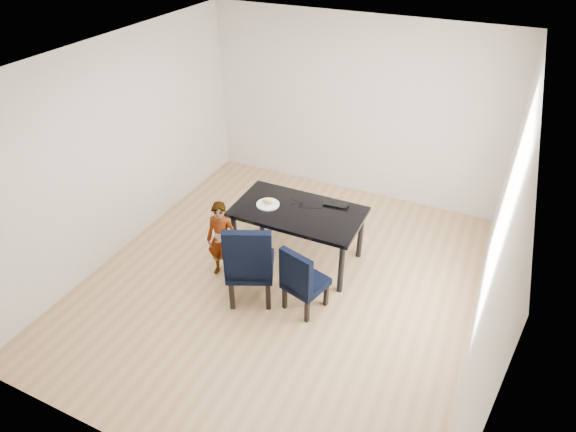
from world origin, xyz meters
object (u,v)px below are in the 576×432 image
at_px(chair_right, 306,278).
at_px(laptop, 337,203).
at_px(chair_left, 250,260).
at_px(plate, 268,204).
at_px(child, 222,240).
at_px(dining_table, 298,235).

height_order(chair_right, laptop, chair_right).
height_order(chair_left, plate, chair_left).
height_order(child, laptop, child).
distance_m(child, plate, 0.74).
relative_size(chair_left, laptop, 3.43).
distance_m(chair_right, child, 1.17).
relative_size(child, laptop, 3.26).
bearing_deg(child, chair_left, -32.33).
bearing_deg(dining_table, child, -137.12).
xyz_separation_m(chair_left, laptop, (0.58, 1.23, 0.22)).
height_order(dining_table, chair_right, chair_right).
distance_m(chair_left, laptop, 1.38).
relative_size(plate, laptop, 0.91).
bearing_deg(laptop, chair_left, 59.78).
xyz_separation_m(chair_right, plate, (-0.84, 0.74, 0.32)).
bearing_deg(plate, chair_right, -41.21).
distance_m(chair_left, chair_right, 0.67).
relative_size(dining_table, laptop, 5.04).
distance_m(chair_right, laptop, 1.18).
relative_size(chair_right, child, 0.84).
xyz_separation_m(chair_left, chair_right, (0.65, 0.10, -0.11)).
bearing_deg(chair_left, plate, 78.76).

